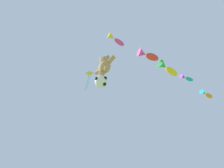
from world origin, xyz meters
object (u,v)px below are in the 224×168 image
at_px(soccer_ball_kite, 101,82).
at_px(fish_kite_crimson, 147,55).
at_px(fish_kite_teal, 186,78).
at_px(fish_kite_magenta, 115,40).
at_px(fish_kite_goldfin, 167,69).
at_px(teddy_bear_kite, 105,65).
at_px(diamond_kite, 89,76).
at_px(fish_kite_tangerine, 206,94).

relative_size(soccer_ball_kite, fish_kite_crimson, 0.43).
distance_m(fish_kite_crimson, fish_kite_teal, 4.87).
bearing_deg(fish_kite_magenta, fish_kite_goldfin, 73.54).
xyz_separation_m(teddy_bear_kite, fish_kite_magenta, (1.07, 0.03, 2.92)).
bearing_deg(diamond_kite, fish_kite_magenta, -8.51).
relative_size(soccer_ball_kite, fish_kite_teal, 0.61).
xyz_separation_m(fish_kite_crimson, fish_kite_tangerine, (1.62, 7.64, -0.23)).
height_order(fish_kite_magenta, fish_kite_goldfin, fish_kite_magenta).
distance_m(fish_kite_magenta, fish_kite_goldfin, 5.30).
bearing_deg(fish_kite_tangerine, soccer_ball_kite, -111.21).
relative_size(teddy_bear_kite, fish_kite_crimson, 0.96).
bearing_deg(fish_kite_crimson, soccer_ball_kite, -130.76).
distance_m(teddy_bear_kite, fish_kite_teal, 8.95).
xyz_separation_m(teddy_bear_kite, fish_kite_goldfin, (2.57, 5.10, 2.59)).
distance_m(soccer_ball_kite, fish_kite_tangerine, 11.97).
bearing_deg(fish_kite_goldfin, soccer_ball_kite, -121.19).
relative_size(fish_kite_teal, diamond_kite, 0.51).
distance_m(fish_kite_goldfin, fish_kite_tangerine, 5.65).
xyz_separation_m(fish_kite_magenta, fish_kite_crimson, (0.96, 2.97, 0.09)).
xyz_separation_m(fish_kite_magenta, fish_kite_goldfin, (1.50, 5.07, -0.33)).
height_order(fish_kite_crimson, fish_kite_tangerine, fish_kite_crimson).
xyz_separation_m(soccer_ball_kite, fish_kite_goldfin, (2.98, 4.93, 3.96)).
bearing_deg(fish_kite_magenta, fish_kite_teal, 74.50).
relative_size(fish_kite_tangerine, diamond_kite, 0.57).
distance_m(fish_kite_teal, diamond_kite, 9.42).
bearing_deg(soccer_ball_kite, fish_kite_teal, 64.40).
distance_m(fish_kite_goldfin, diamond_kite, 7.11).
bearing_deg(diamond_kite, fish_kite_goldfin, 38.87).
xyz_separation_m(soccer_ball_kite, fish_kite_magenta, (1.49, -0.14, 4.29)).
distance_m(teddy_bear_kite, diamond_kite, 4.00).
relative_size(teddy_bear_kite, fish_kite_magenta, 1.24).
height_order(teddy_bear_kite, diamond_kite, diamond_kite).
bearing_deg(fish_kite_tangerine, fish_kite_teal, -98.61).
xyz_separation_m(teddy_bear_kite, diamond_kite, (-2.97, 0.64, 2.60)).
height_order(fish_kite_goldfin, fish_kite_tangerine, fish_kite_tangerine).
distance_m(fish_kite_crimson, fish_kite_goldfin, 2.21).
bearing_deg(diamond_kite, teddy_bear_kite, -12.09).
bearing_deg(teddy_bear_kite, diamond_kite, 167.91).
bearing_deg(fish_kite_tangerine, fish_kite_crimson, -101.98).
bearing_deg(fish_kite_goldfin, fish_kite_crimson, -104.49).
distance_m(fish_kite_magenta, fish_kite_teal, 7.99).
bearing_deg(teddy_bear_kite, fish_kite_tangerine, 71.07).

